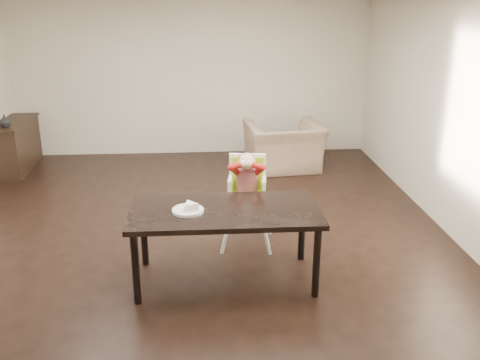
% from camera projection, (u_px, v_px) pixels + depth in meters
% --- Properties ---
extents(ground, '(7.00, 7.00, 0.00)m').
position_uv_depth(ground, '(192.00, 237.00, 6.19)').
color(ground, black).
rests_on(ground, ground).
extents(room_walls, '(6.02, 7.02, 2.71)m').
position_uv_depth(room_walls, '(187.00, 76.00, 5.57)').
color(room_walls, beige).
rests_on(room_walls, ground).
extents(dining_table, '(1.80, 0.90, 0.75)m').
position_uv_depth(dining_table, '(225.00, 217.00, 5.07)').
color(dining_table, black).
rests_on(dining_table, ground).
extents(high_chair, '(0.49, 0.49, 1.06)m').
position_uv_depth(high_chair, '(247.00, 180.00, 5.83)').
color(high_chair, white).
rests_on(high_chair, ground).
extents(plate, '(0.33, 0.33, 0.09)m').
position_uv_depth(plate, '(189.00, 209.00, 4.98)').
color(plate, white).
rests_on(plate, dining_table).
extents(armchair, '(1.22, 0.86, 1.00)m').
position_uv_depth(armchair, '(284.00, 139.00, 8.42)').
color(armchair, '#A08366').
rests_on(armchair, ground).
extents(sideboard, '(0.44, 1.26, 0.79)m').
position_uv_depth(sideboard, '(17.00, 146.00, 8.41)').
color(sideboard, black).
rests_on(sideboard, ground).
extents(vase, '(0.20, 0.20, 0.17)m').
position_uv_depth(vase, '(5.00, 121.00, 7.92)').
color(vase, '#99999E').
rests_on(vase, sideboard).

